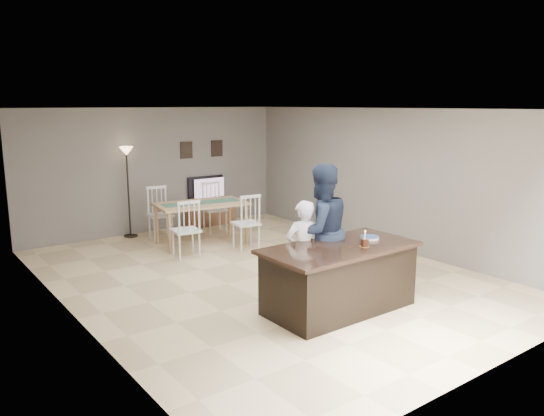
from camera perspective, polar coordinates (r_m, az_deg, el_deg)
floor at (r=8.79m, az=-1.05°, el=-7.28°), size 8.00×8.00×0.00m
room_shell at (r=8.41m, az=-1.09°, el=3.62°), size 8.00×8.00×8.00m
kitchen_island at (r=7.34m, az=7.23°, el=-7.43°), size 2.15×1.10×0.90m
tv_console at (r=12.42m, az=-6.71°, el=-0.44°), size 1.20×0.40×0.60m
television at (r=12.38m, az=-6.93°, el=2.17°), size 0.91×0.12×0.53m
tv_screen_glow at (r=12.31m, az=-6.75°, el=2.16°), size 0.78×0.00×0.78m
picture_frames at (r=12.36m, az=-7.55°, el=6.29°), size 1.10×0.02×0.38m
doorway at (r=5.09m, az=-13.53°, el=-6.60°), size 0.00×2.10×2.65m
woman at (r=7.52m, az=3.35°, el=-4.67°), size 0.60×0.46×1.46m
man at (r=7.67m, az=5.24°, el=-2.51°), size 1.05×0.87×1.95m
birthday_cake at (r=7.22m, az=9.94°, el=-3.70°), size 0.14×0.14×0.22m
plate_stack at (r=7.63m, az=10.46°, el=-3.14°), size 0.27×0.27×0.04m
dining_table at (r=10.70m, az=-7.60°, el=-0.20°), size 1.95×2.22×1.08m
floor_lamp at (r=11.42m, az=-15.32°, el=4.25°), size 0.29×0.29×1.91m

